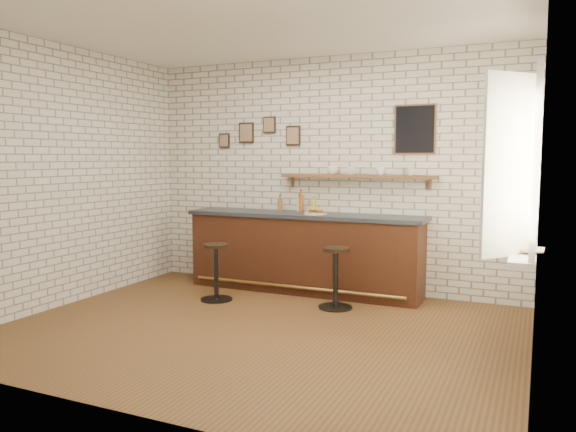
% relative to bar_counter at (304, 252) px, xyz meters
% --- Properties ---
extents(ground, '(5.00, 5.00, 0.00)m').
position_rel_bar_counter_xyz_m(ground, '(0.22, -1.70, -0.51)').
color(ground, brown).
rests_on(ground, ground).
extents(bar_counter, '(3.10, 0.65, 1.01)m').
position_rel_bar_counter_xyz_m(bar_counter, '(0.00, 0.00, 0.00)').
color(bar_counter, '#421F11').
rests_on(bar_counter, ground).
extents(sandwich_plate, '(0.28, 0.28, 0.01)m').
position_rel_bar_counter_xyz_m(sandwich_plate, '(0.18, -0.07, 0.51)').
color(sandwich_plate, white).
rests_on(sandwich_plate, bar_counter).
extents(ciabatta_sandwich, '(0.24, 0.18, 0.07)m').
position_rel_bar_counter_xyz_m(ciabatta_sandwich, '(0.19, -0.07, 0.55)').
color(ciabatta_sandwich, tan).
rests_on(ciabatta_sandwich, sandwich_plate).
extents(potato_chips, '(0.25, 0.18, 0.00)m').
position_rel_bar_counter_xyz_m(potato_chips, '(0.15, -0.07, 0.52)').
color(potato_chips, '#ECBB53').
rests_on(potato_chips, sandwich_plate).
extents(bitters_bottle_brown, '(0.07, 0.07, 0.21)m').
position_rel_bar_counter_xyz_m(bitters_bottle_brown, '(-0.41, 0.15, 0.59)').
color(bitters_bottle_brown, brown).
rests_on(bitters_bottle_brown, bar_counter).
extents(bitters_bottle_white, '(0.06, 0.06, 0.24)m').
position_rel_bar_counter_xyz_m(bitters_bottle_white, '(-0.13, 0.15, 0.60)').
color(bitters_bottle_white, beige).
rests_on(bitters_bottle_white, bar_counter).
extents(bitters_bottle_amber, '(0.07, 0.07, 0.29)m').
position_rel_bar_counter_xyz_m(bitters_bottle_amber, '(-0.11, 0.15, 0.62)').
color(bitters_bottle_amber, '#A44E1A').
rests_on(bitters_bottle_amber, bar_counter).
extents(condiment_bottle_yellow, '(0.06, 0.06, 0.20)m').
position_rel_bar_counter_xyz_m(condiment_bottle_yellow, '(0.07, 0.15, 0.59)').
color(condiment_bottle_yellow, gold).
rests_on(condiment_bottle_yellow, bar_counter).
extents(bar_stool_left, '(0.38, 0.38, 0.69)m').
position_rel_bar_counter_xyz_m(bar_stool_left, '(-0.79, -0.86, -0.14)').
color(bar_stool_left, black).
rests_on(bar_stool_left, ground).
extents(bar_stool_right, '(0.39, 0.39, 0.70)m').
position_rel_bar_counter_xyz_m(bar_stool_right, '(0.65, -0.61, -0.13)').
color(bar_stool_right, black).
rests_on(bar_stool_right, ground).
extents(wall_shelf, '(2.00, 0.18, 0.18)m').
position_rel_bar_counter_xyz_m(wall_shelf, '(0.62, 0.20, 0.97)').
color(wall_shelf, brown).
rests_on(wall_shelf, ground).
extents(shelf_cup_a, '(0.18, 0.18, 0.11)m').
position_rel_bar_counter_xyz_m(shelf_cup_a, '(0.30, 0.20, 1.05)').
color(shelf_cup_a, white).
rests_on(shelf_cup_a, wall_shelf).
extents(shelf_cup_b, '(0.14, 0.14, 0.10)m').
position_rel_bar_counter_xyz_m(shelf_cup_b, '(0.55, 0.20, 1.04)').
color(shelf_cup_b, white).
rests_on(shelf_cup_b, wall_shelf).
extents(shelf_cup_c, '(0.14, 0.14, 0.09)m').
position_rel_bar_counter_xyz_m(shelf_cup_c, '(0.93, 0.20, 1.04)').
color(shelf_cup_c, white).
rests_on(shelf_cup_c, wall_shelf).
extents(shelf_cup_d, '(0.12, 0.12, 0.09)m').
position_rel_bar_counter_xyz_m(shelf_cup_d, '(1.30, 0.20, 1.04)').
color(shelf_cup_d, white).
rests_on(shelf_cup_d, wall_shelf).
extents(back_wall_decor, '(2.96, 0.02, 0.56)m').
position_rel_bar_counter_xyz_m(back_wall_decor, '(0.45, 0.28, 1.54)').
color(back_wall_decor, black).
rests_on(back_wall_decor, ground).
extents(window_sill, '(0.20, 1.35, 0.06)m').
position_rel_bar_counter_xyz_m(window_sill, '(2.62, -1.40, 0.39)').
color(window_sill, white).
rests_on(window_sill, ground).
extents(casement_window, '(0.40, 1.30, 1.56)m').
position_rel_bar_counter_xyz_m(casement_window, '(2.58, -1.40, 1.14)').
color(casement_window, white).
rests_on(casement_window, ground).
extents(book_lower, '(0.20, 0.24, 0.02)m').
position_rel_bar_counter_xyz_m(book_lower, '(2.60, -1.54, 0.43)').
color(book_lower, tan).
rests_on(book_lower, window_sill).
extents(book_upper, '(0.19, 0.25, 0.02)m').
position_rel_bar_counter_xyz_m(book_upper, '(2.60, -1.56, 0.45)').
color(book_upper, tan).
rests_on(book_upper, book_lower).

